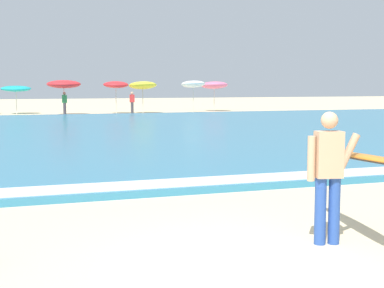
% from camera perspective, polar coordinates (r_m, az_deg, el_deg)
% --- Properties ---
extents(ground_plane, '(160.00, 160.00, 0.00)m').
position_cam_1_polar(ground_plane, '(6.74, 6.52, -11.91)').
color(ground_plane, beige).
extents(sea, '(120.00, 28.00, 0.14)m').
position_cam_1_polar(sea, '(24.14, -12.28, 1.12)').
color(sea, teal).
rests_on(sea, ground).
extents(surf_foam, '(120.00, 0.94, 0.01)m').
position_cam_1_polar(surf_foam, '(11.02, -4.07, -4.06)').
color(surf_foam, white).
rests_on(surf_foam, sea).
extents(surfer_with_board, '(1.19, 2.88, 1.73)m').
position_cam_1_polar(surfer_with_board, '(7.55, 15.33, -2.12)').
color(surfer_with_board, '#284CA3').
rests_on(surfer_with_board, ground).
extents(beach_umbrella_3, '(2.10, 2.12, 2.06)m').
position_cam_1_polar(beach_umbrella_3, '(41.94, -17.39, 5.37)').
color(beach_umbrella_3, beige).
rests_on(beach_umbrella_3, ground).
extents(beach_umbrella_4, '(2.30, 2.31, 2.42)m').
position_cam_1_polar(beach_umbrella_4, '(39.70, -12.85, 5.92)').
color(beach_umbrella_4, beige).
rests_on(beach_umbrella_4, ground).
extents(beach_umbrella_5, '(1.78, 1.81, 2.38)m').
position_cam_1_polar(beach_umbrella_5, '(40.78, -7.71, 5.97)').
color(beach_umbrella_5, beige).
rests_on(beach_umbrella_5, ground).
extents(beach_umbrella_6, '(2.01, 2.06, 2.40)m').
position_cam_1_polar(beach_umbrella_6, '(41.18, -5.01, 5.94)').
color(beach_umbrella_6, beige).
rests_on(beach_umbrella_6, ground).
extents(beach_umbrella_7, '(1.75, 1.79, 2.45)m').
position_cam_1_polar(beach_umbrella_7, '(41.40, 0.12, 6.08)').
color(beach_umbrella_7, beige).
rests_on(beach_umbrella_7, ground).
extents(beach_umbrella_8, '(2.12, 2.15, 2.39)m').
position_cam_1_polar(beach_umbrella_8, '(44.31, 2.26, 5.97)').
color(beach_umbrella_8, beige).
rests_on(beach_umbrella_8, ground).
extents(beachgoer_near_row_left, '(0.32, 0.20, 1.58)m').
position_cam_1_polar(beachgoer_near_row_left, '(39.47, -12.77, 4.08)').
color(beachgoer_near_row_left, '#383842').
rests_on(beachgoer_near_row_left, ground).
extents(beachgoer_near_row_right, '(0.32, 0.20, 1.58)m').
position_cam_1_polar(beachgoer_near_row_right, '(40.51, -6.08, 4.24)').
color(beachgoer_near_row_right, '#383842').
rests_on(beachgoer_near_row_right, ground).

